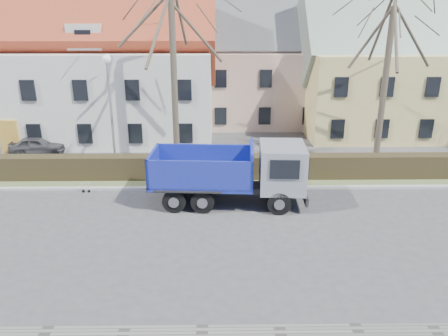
{
  "coord_description": "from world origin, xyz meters",
  "views": [
    {
      "loc": [
        0.49,
        -16.43,
        8.6
      ],
      "look_at": [
        0.75,
        3.33,
        1.6
      ],
      "focal_mm": 35.0,
      "sensor_mm": 36.0,
      "label": 1
    }
  ],
  "objects_px": {
    "dump_truck": "(223,173)",
    "parked_car_a": "(37,146)",
    "streetlight": "(112,116)",
    "cart_frame": "(82,187)"
  },
  "relations": [
    {
      "from": "dump_truck",
      "to": "parked_car_a",
      "type": "height_order",
      "value": "dump_truck"
    },
    {
      "from": "dump_truck",
      "to": "cart_frame",
      "type": "bearing_deg",
      "value": 172.75
    },
    {
      "from": "dump_truck",
      "to": "cart_frame",
      "type": "distance_m",
      "value": 7.36
    },
    {
      "from": "streetlight",
      "to": "parked_car_a",
      "type": "xyz_separation_m",
      "value": [
        -5.87,
        3.71,
        -2.77
      ]
    },
    {
      "from": "streetlight",
      "to": "parked_car_a",
      "type": "distance_m",
      "value": 7.48
    },
    {
      "from": "cart_frame",
      "to": "parked_car_a",
      "type": "distance_m",
      "value": 8.08
    },
    {
      "from": "dump_truck",
      "to": "streetlight",
      "type": "relative_size",
      "value": 1.13
    },
    {
      "from": "parked_car_a",
      "to": "cart_frame",
      "type": "bearing_deg",
      "value": -147.81
    },
    {
      "from": "cart_frame",
      "to": "parked_car_a",
      "type": "relative_size",
      "value": 0.19
    },
    {
      "from": "dump_truck",
      "to": "parked_car_a",
      "type": "relative_size",
      "value": 2.21
    }
  ]
}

